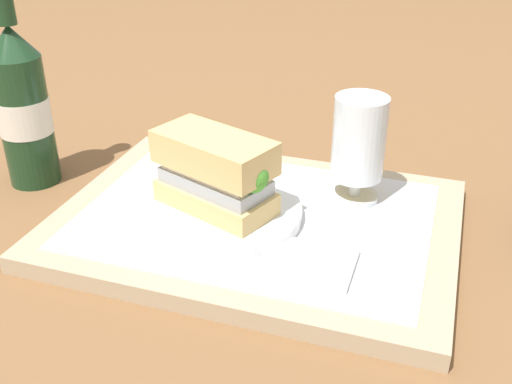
% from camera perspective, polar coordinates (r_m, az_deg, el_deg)
% --- Properties ---
extents(ground_plane, '(3.00, 3.00, 0.00)m').
position_cam_1_polar(ground_plane, '(0.70, 0.00, -3.58)').
color(ground_plane, brown).
extents(tray, '(0.44, 0.32, 0.02)m').
position_cam_1_polar(tray, '(0.70, 0.00, -2.89)').
color(tray, tan).
rests_on(tray, ground_plane).
extents(placemat, '(0.38, 0.27, 0.00)m').
position_cam_1_polar(placemat, '(0.69, 0.00, -2.14)').
color(placemat, silver).
rests_on(placemat, tray).
extents(plate, '(0.19, 0.19, 0.01)m').
position_cam_1_polar(plate, '(0.68, -3.70, -1.86)').
color(plate, white).
rests_on(plate, placemat).
extents(sandwich, '(0.14, 0.11, 0.08)m').
position_cam_1_polar(sandwich, '(0.66, -3.62, 1.81)').
color(sandwich, tan).
rests_on(sandwich, plate).
extents(beer_glass, '(0.06, 0.06, 0.12)m').
position_cam_1_polar(beer_glass, '(0.70, 9.46, 4.21)').
color(beer_glass, silver).
rests_on(beer_glass, placemat).
extents(napkin_folded, '(0.09, 0.07, 0.01)m').
position_cam_1_polar(napkin_folded, '(0.61, 4.83, -6.51)').
color(napkin_folded, white).
rests_on(napkin_folded, placemat).
extents(second_bottle, '(0.07, 0.07, 0.27)m').
position_cam_1_polar(second_bottle, '(0.82, -20.79, 7.53)').
color(second_bottle, '#19381E').
rests_on(second_bottle, ground_plane).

